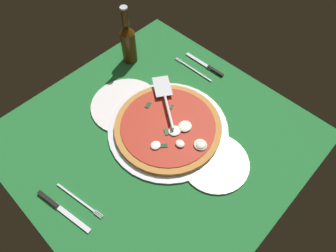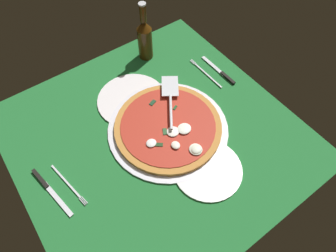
% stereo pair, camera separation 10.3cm
% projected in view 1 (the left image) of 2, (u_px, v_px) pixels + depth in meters
% --- Properties ---
extents(ground_plane, '(0.92, 0.92, 0.01)m').
position_uv_depth(ground_plane, '(157.00, 137.00, 1.04)').
color(ground_plane, '#1F662D').
extents(checker_pattern, '(0.92, 0.92, 0.00)m').
position_uv_depth(checker_pattern, '(157.00, 137.00, 1.03)').
color(checker_pattern, white).
rests_on(checker_pattern, ground_plane).
extents(pizza_pan, '(0.42, 0.42, 0.01)m').
position_uv_depth(pizza_pan, '(168.00, 128.00, 1.05)').
color(pizza_pan, silver).
rests_on(pizza_pan, ground_plane).
extents(dinner_plate_left, '(0.26, 0.26, 0.01)m').
position_uv_depth(dinner_plate_left, '(126.00, 105.00, 1.11)').
color(dinner_plate_left, white).
rests_on(dinner_plate_left, ground_plane).
extents(dinner_plate_right, '(0.22, 0.22, 0.01)m').
position_uv_depth(dinner_plate_right, '(215.00, 163.00, 0.97)').
color(dinner_plate_right, white).
rests_on(dinner_plate_right, ground_plane).
extents(pizza, '(0.37, 0.37, 0.03)m').
position_uv_depth(pizza, '(169.00, 127.00, 1.03)').
color(pizza, '#BE7C36').
rests_on(pizza, pizza_pan).
extents(pizza_server, '(0.22, 0.17, 0.01)m').
position_uv_depth(pizza_server, '(165.00, 97.00, 1.08)').
color(pizza_server, silver).
rests_on(pizza_server, pizza).
extents(place_setting_near, '(0.21, 0.14, 0.01)m').
position_uv_depth(place_setting_near, '(69.00, 205.00, 0.89)').
color(place_setting_near, white).
rests_on(place_setting_near, ground_plane).
extents(place_setting_far, '(0.20, 0.12, 0.01)m').
position_uv_depth(place_setting_far, '(201.00, 68.00, 1.21)').
color(place_setting_far, silver).
rests_on(place_setting_far, ground_plane).
extents(beer_bottle, '(0.06, 0.06, 0.25)m').
position_uv_depth(beer_bottle, '(128.00, 42.00, 1.17)').
color(beer_bottle, '#422609').
rests_on(beer_bottle, ground_plane).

